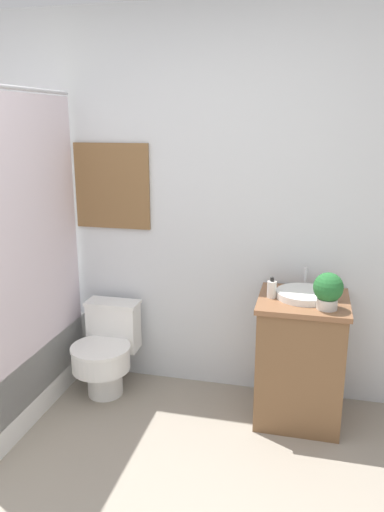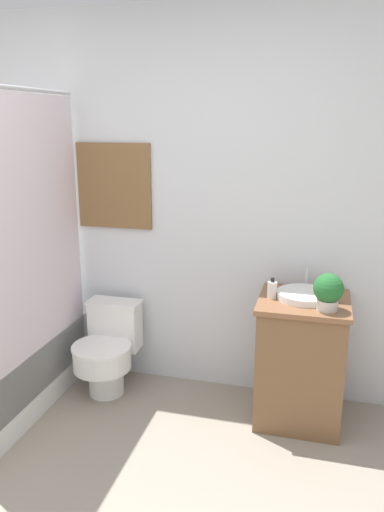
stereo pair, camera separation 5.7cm
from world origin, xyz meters
name	(u,v)px [view 2 (the right image)]	position (x,y,z in m)	size (l,w,h in m)	color
wall_back	(168,206)	(-0.01, 1.83, 1.25)	(3.38, 0.07, 2.50)	silver
shower_area	(3,369)	(-0.89, 1.14, 0.29)	(0.56, 1.35, 1.98)	white
toilet	(108,349)	(-0.36, 1.54, 0.30)	(0.39, 0.52, 0.60)	white
vanity	(301,360)	(0.92, 1.54, 0.39)	(0.53, 0.52, 0.78)	brown
sink	(305,295)	(0.92, 1.56, 0.80)	(0.33, 0.37, 0.13)	white
soap_bottle	(272,290)	(0.73, 1.51, 0.83)	(0.06, 0.06, 0.13)	silver
potted_plant	(328,291)	(1.05, 1.40, 0.89)	(0.17, 0.17, 0.21)	beige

